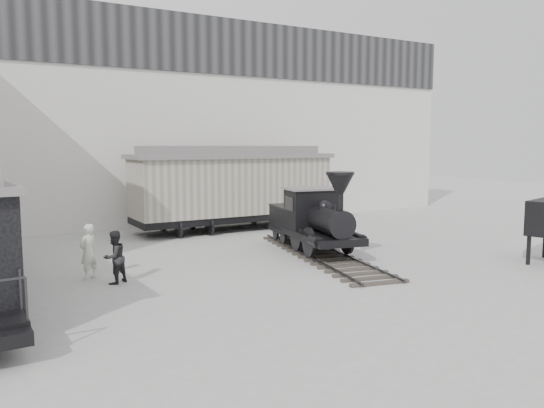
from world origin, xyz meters
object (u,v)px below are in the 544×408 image
visitor_a (88,252)px  boxcar (233,186)px  locomotive (315,223)px  visitor_b (114,257)px

visitor_a → boxcar: bearing=-171.3°
locomotive → visitor_b: 7.96m
boxcar → visitor_a: (-8.23, -6.91, -1.32)m
visitor_b → locomotive: bearing=154.6°
locomotive → visitor_a: size_ratio=5.28×
visitor_a → visitor_b: (0.59, -0.95, -0.06)m
locomotive → boxcar: (-0.27, 7.02, 1.01)m
visitor_b → visitor_a: bearing=-89.8°
boxcar → visitor_a: boxcar is taller
boxcar → locomotive: bearing=-88.8°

